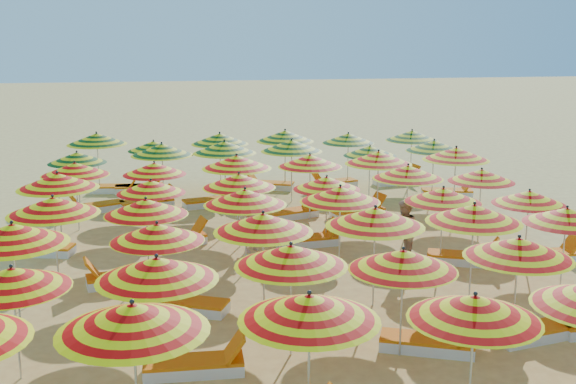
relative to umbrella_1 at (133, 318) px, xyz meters
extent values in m
plane|color=#EDC569|center=(3.51, 8.11, -1.96)|extent=(120.00, 120.00, 0.00)
cylinder|color=silver|center=(0.00, 0.00, -0.91)|extent=(0.04, 0.04, 2.10)
cone|color=#DC6900|center=(0.00, 0.00, 0.00)|extent=(2.54, 2.54, 0.40)
sphere|color=black|center=(0.00, 0.00, 0.23)|extent=(0.07, 0.07, 0.07)
cylinder|color=silver|center=(2.45, 0.08, -0.93)|extent=(0.04, 0.04, 2.05)
cone|color=#DC6900|center=(2.45, 0.08, -0.04)|extent=(2.61, 2.61, 0.39)
sphere|color=black|center=(2.45, 0.08, 0.18)|extent=(0.07, 0.07, 0.07)
cylinder|color=silver|center=(4.85, -0.10, -0.98)|extent=(0.04, 0.04, 1.96)
cone|color=#DC6900|center=(4.85, -0.10, -0.13)|extent=(2.26, 2.26, 0.37)
sphere|color=black|center=(4.85, -0.10, 0.09)|extent=(0.07, 0.07, 0.07)
cylinder|color=silver|center=(-2.05, 2.39, -1.00)|extent=(0.04, 0.04, 1.91)
cone|color=#DC6900|center=(-2.05, 2.39, -0.17)|extent=(2.25, 2.25, 0.36)
sphere|color=black|center=(-2.05, 2.39, 0.04)|extent=(0.06, 0.06, 0.06)
cylinder|color=silver|center=(0.29, 2.15, -0.94)|extent=(0.04, 0.04, 2.04)
cone|color=#DC6900|center=(0.29, 2.15, -0.05)|extent=(2.71, 2.71, 0.39)
sphere|color=black|center=(0.29, 2.15, 0.17)|extent=(0.07, 0.07, 0.07)
cylinder|color=silver|center=(2.60, 2.57, -0.95)|extent=(0.04, 0.04, 2.01)
cone|color=#DC6900|center=(2.60, 2.57, -0.08)|extent=(2.41, 2.41, 0.38)
sphere|color=black|center=(2.60, 2.57, 0.14)|extent=(0.07, 0.07, 0.07)
cylinder|color=silver|center=(4.53, 2.22, -0.99)|extent=(0.04, 0.04, 1.94)
cone|color=#DC6900|center=(4.53, 2.22, -0.15)|extent=(2.06, 2.06, 0.37)
sphere|color=black|center=(4.53, 2.22, 0.06)|extent=(0.06, 0.06, 0.06)
cylinder|color=silver|center=(6.77, 2.40, -0.96)|extent=(0.04, 0.04, 2.00)
cone|color=#DC6900|center=(6.77, 2.40, -0.10)|extent=(2.37, 2.37, 0.38)
sphere|color=black|center=(6.77, 2.40, 0.12)|extent=(0.07, 0.07, 0.07)
cylinder|color=silver|center=(-2.44, 4.45, -0.91)|extent=(0.04, 0.04, 2.10)
cone|color=#DC6900|center=(-2.44, 4.45, 0.00)|extent=(2.18, 2.18, 0.40)
sphere|color=black|center=(-2.44, 4.45, 0.23)|extent=(0.07, 0.07, 0.07)
cylinder|color=silver|center=(0.25, 4.76, -1.01)|extent=(0.04, 0.04, 1.90)
cone|color=#DC6900|center=(0.25, 4.76, -0.19)|extent=(2.09, 2.09, 0.36)
sphere|color=black|center=(0.25, 4.76, 0.02)|extent=(0.06, 0.06, 0.06)
cylinder|color=silver|center=(2.37, 4.66, -0.94)|extent=(0.04, 0.04, 2.04)
cone|color=#DC6900|center=(2.37, 4.66, -0.05)|extent=(2.13, 2.13, 0.39)
sphere|color=black|center=(2.37, 4.66, 0.17)|extent=(0.07, 0.07, 0.07)
cylinder|color=silver|center=(4.71, 4.62, -0.92)|extent=(0.04, 0.04, 2.08)
cone|color=#DC6900|center=(4.71, 4.62, -0.02)|extent=(2.57, 2.57, 0.40)
sphere|color=black|center=(4.71, 4.62, 0.21)|extent=(0.07, 0.07, 0.07)
cylinder|color=silver|center=(6.88, 4.66, -0.93)|extent=(0.04, 0.04, 2.05)
cone|color=#DC6900|center=(6.88, 4.66, -0.04)|extent=(2.68, 2.68, 0.39)
sphere|color=black|center=(6.88, 4.66, 0.18)|extent=(0.07, 0.07, 0.07)
cylinder|color=silver|center=(9.07, 4.75, -1.02)|extent=(0.04, 0.04, 1.87)
cone|color=#DC6900|center=(9.07, 4.75, -0.21)|extent=(2.42, 2.42, 0.36)
sphere|color=black|center=(9.07, 4.75, -0.01)|extent=(0.06, 0.06, 0.06)
cylinder|color=silver|center=(-2.06, 6.80, -0.94)|extent=(0.04, 0.04, 2.05)
cone|color=#DC6900|center=(-2.06, 6.80, -0.05)|extent=(2.29, 2.29, 0.39)
sphere|color=black|center=(-2.06, 6.80, 0.18)|extent=(0.07, 0.07, 0.07)
cylinder|color=silver|center=(-0.04, 6.83, -1.00)|extent=(0.04, 0.04, 1.92)
cone|color=#DC6900|center=(-0.04, 6.83, -0.17)|extent=(2.37, 2.37, 0.37)
sphere|color=black|center=(-0.04, 6.83, 0.04)|extent=(0.06, 0.06, 0.06)
cylinder|color=silver|center=(2.26, 7.18, -0.97)|extent=(0.04, 0.04, 1.98)
cone|color=#DC6900|center=(2.26, 7.18, -0.11)|extent=(2.08, 2.08, 0.38)
sphere|color=black|center=(2.26, 7.18, 0.11)|extent=(0.07, 0.07, 0.07)
cylinder|color=silver|center=(4.56, 7.17, -0.98)|extent=(0.04, 0.04, 1.97)
cone|color=#DC6900|center=(4.56, 7.17, -0.12)|extent=(2.32, 2.32, 0.37)
sphere|color=black|center=(4.56, 7.17, 0.09)|extent=(0.07, 0.07, 0.07)
cylinder|color=silver|center=(7.09, 6.97, -1.01)|extent=(0.04, 0.04, 1.89)
cone|color=#DC6900|center=(7.09, 6.97, -0.20)|extent=(2.42, 2.42, 0.36)
sphere|color=black|center=(7.09, 6.97, 0.01)|extent=(0.06, 0.06, 0.06)
cylinder|color=silver|center=(9.23, 6.74, -1.06)|extent=(0.03, 0.03, 1.80)
cone|color=#DC6900|center=(9.23, 6.74, -0.28)|extent=(2.35, 2.35, 0.34)
sphere|color=black|center=(9.23, 6.74, -0.08)|extent=(0.06, 0.06, 0.06)
cylinder|color=silver|center=(-2.32, 9.35, -0.92)|extent=(0.04, 0.04, 2.07)
cone|color=#DC6900|center=(-2.32, 9.35, -0.02)|extent=(2.70, 2.70, 0.40)
sphere|color=black|center=(-2.32, 9.35, 0.20)|extent=(0.07, 0.07, 0.07)
cylinder|color=silver|center=(0.01, 9.44, -1.06)|extent=(0.03, 0.03, 1.80)
cone|color=#DC6900|center=(0.01, 9.44, -0.28)|extent=(2.31, 2.31, 0.34)
sphere|color=black|center=(0.01, 9.44, -0.08)|extent=(0.06, 0.06, 0.06)
cylinder|color=silver|center=(2.30, 9.20, -0.99)|extent=(0.04, 0.04, 1.94)
cone|color=#DC6900|center=(2.30, 9.20, -0.15)|extent=(2.36, 2.36, 0.37)
sphere|color=black|center=(2.30, 9.20, 0.07)|extent=(0.06, 0.06, 0.06)
cylinder|color=silver|center=(4.65, 9.12, -1.06)|extent=(0.03, 0.03, 1.81)
cone|color=#DC6900|center=(4.65, 9.12, -0.27)|extent=(2.39, 2.39, 0.34)
sphere|color=black|center=(4.65, 9.12, -0.08)|extent=(0.06, 0.06, 0.06)
cylinder|color=silver|center=(7.03, 9.47, -0.97)|extent=(0.04, 0.04, 1.97)
cone|color=#DC6900|center=(7.03, 9.47, -0.12)|extent=(2.53, 2.53, 0.38)
sphere|color=black|center=(7.03, 9.47, 0.10)|extent=(0.07, 0.07, 0.07)
cylinder|color=silver|center=(9.07, 9.21, -1.03)|extent=(0.04, 0.04, 1.85)
cone|color=#DC6900|center=(9.07, 9.21, -0.23)|extent=(2.20, 2.20, 0.35)
sphere|color=black|center=(9.07, 9.21, -0.03)|extent=(0.06, 0.06, 0.06)
cylinder|color=silver|center=(-2.17, 11.53, -0.99)|extent=(0.04, 0.04, 1.94)
cone|color=#DC6900|center=(-2.17, 11.53, -0.15)|extent=(2.25, 2.25, 0.37)
sphere|color=black|center=(-2.17, 11.53, 0.07)|extent=(0.06, 0.06, 0.06)
cylinder|color=silver|center=(0.06, 11.68, -1.04)|extent=(0.04, 0.04, 1.85)
cone|color=#DC6900|center=(0.06, 11.68, -0.24)|extent=(2.18, 2.18, 0.35)
sphere|color=black|center=(0.06, 11.68, -0.03)|extent=(0.06, 0.06, 0.06)
cylinder|color=silver|center=(2.43, 11.35, -0.93)|extent=(0.04, 0.04, 2.05)
cone|color=#DC6900|center=(2.43, 11.35, -0.05)|extent=(2.43, 2.43, 0.39)
sphere|color=black|center=(2.43, 11.35, 0.18)|extent=(0.07, 0.07, 0.07)
cylinder|color=silver|center=(4.68, 11.66, -0.98)|extent=(0.04, 0.04, 1.95)
cone|color=#DC6900|center=(4.68, 11.66, -0.14)|extent=(2.19, 2.19, 0.37)
sphere|color=black|center=(4.68, 11.66, 0.07)|extent=(0.07, 0.07, 0.07)
cylinder|color=silver|center=(6.74, 11.43, -0.94)|extent=(0.04, 0.04, 2.03)
cone|color=#DC6900|center=(6.74, 11.43, -0.06)|extent=(2.38, 2.38, 0.39)
sphere|color=black|center=(6.74, 11.43, 0.16)|extent=(0.07, 0.07, 0.07)
cylinder|color=silver|center=(9.25, 11.53, -0.93)|extent=(0.04, 0.04, 2.07)
cone|color=#DC6900|center=(9.25, 11.53, -0.03)|extent=(2.57, 2.57, 0.39)
sphere|color=black|center=(9.25, 11.53, 0.20)|extent=(0.07, 0.07, 0.07)
cylinder|color=silver|center=(-2.40, 13.89, -1.04)|extent=(0.04, 0.04, 1.84)
cone|color=#676F05|center=(-2.40, 13.89, -0.24)|extent=(2.32, 2.32, 0.35)
sphere|color=black|center=(-2.40, 13.89, -0.04)|extent=(0.06, 0.06, 0.06)
cylinder|color=silver|center=(0.25, 14.04, -0.95)|extent=(0.04, 0.04, 2.02)
cone|color=#676F05|center=(0.25, 14.04, -0.08)|extent=(2.49, 2.49, 0.38)
sphere|color=black|center=(0.25, 14.04, 0.14)|extent=(0.07, 0.07, 0.07)
cylinder|color=silver|center=(2.27, 13.86, -0.92)|extent=(0.04, 0.04, 2.07)
cone|color=#676F05|center=(2.27, 13.86, -0.02)|extent=(2.63, 2.63, 0.40)
sphere|color=black|center=(2.27, 13.86, 0.20)|extent=(0.07, 0.07, 0.07)
cylinder|color=silver|center=(4.49, 13.94, -0.93)|extent=(0.04, 0.04, 2.05)
cone|color=#676F05|center=(4.49, 13.94, -0.04)|extent=(2.27, 2.27, 0.39)
sphere|color=black|center=(4.49, 13.94, 0.18)|extent=(0.07, 0.07, 0.07)
cylinder|color=silver|center=(7.16, 13.88, -1.06)|extent=(0.03, 0.03, 1.80)
cone|color=#676F05|center=(7.16, 13.88, -0.28)|extent=(2.05, 2.05, 0.34)
sphere|color=black|center=(7.16, 13.88, -0.08)|extent=(0.06, 0.06, 0.06)
cylinder|color=silver|center=(9.39, 13.82, -0.99)|extent=(0.04, 0.04, 1.93)
cone|color=#676F05|center=(9.39, 13.82, -0.16)|extent=(2.53, 2.53, 0.37)
sphere|color=black|center=(9.39, 13.82, 0.06)|extent=(0.06, 0.06, 0.06)
cylinder|color=silver|center=(-2.01, 16.32, -0.92)|extent=(0.04, 0.04, 2.08)
cone|color=#676F05|center=(-2.01, 16.32, -0.02)|extent=(2.44, 2.44, 0.40)
sphere|color=black|center=(-2.01, 16.32, 0.21)|extent=(0.07, 0.07, 0.07)
cylinder|color=silver|center=(-0.06, 16.05, -1.06)|extent=(0.03, 0.03, 1.80)
cone|color=#676F05|center=(-0.06, 16.05, -0.28)|extent=(1.82, 1.82, 0.34)
sphere|color=black|center=(-0.06, 16.05, -0.08)|extent=(0.06, 0.06, 0.06)
cylinder|color=silver|center=(2.25, 15.92, -0.94)|extent=(0.04, 0.04, 2.03)
cone|color=#676F05|center=(2.25, 15.92, -0.06)|extent=(2.48, 2.48, 0.39)
sphere|color=black|center=(2.25, 15.92, 0.16)|extent=(0.07, 0.07, 0.07)
cylinder|color=silver|center=(4.59, 15.97, -0.92)|extent=(0.04, 0.04, 2.07)
cone|color=#676F05|center=(4.59, 15.97, -0.03)|extent=(2.29, 2.29, 0.39)
sphere|color=black|center=(4.59, 15.97, 0.20)|extent=(0.07, 0.07, 0.07)
cylinder|color=silver|center=(6.94, 16.04, -1.01)|extent=(0.04, 0.04, 1.91)
cone|color=#676F05|center=(6.94, 16.04, -0.18)|extent=(2.53, 2.53, 0.36)
sphere|color=black|center=(6.94, 16.04, 0.03)|extent=(0.06, 0.06, 0.06)
cylinder|color=silver|center=(9.36, 16.06, -0.98)|extent=(0.04, 0.04, 1.95)
cone|color=#676F05|center=(9.36, 16.06, -0.14)|extent=(2.39, 2.39, 0.37)
sphere|color=black|center=(9.36, 16.06, 0.07)|extent=(0.06, 0.06, 0.06)
cube|color=white|center=(0.84, 2.11, -1.86)|extent=(1.71, 0.61, 0.20)
cube|color=orange|center=(0.84, 2.11, -1.73)|extent=(1.71, 0.61, 0.06)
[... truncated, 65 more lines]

